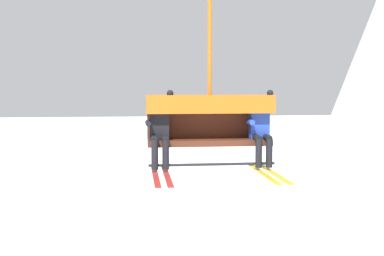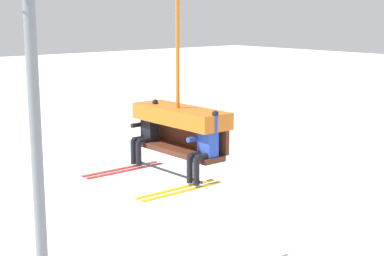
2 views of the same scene
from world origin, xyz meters
TOP-DOWN VIEW (x-y plane):
  - chairlift_chair at (1.24, -0.73)m, footprint 2.13×0.74m
  - skier_black at (0.39, -0.94)m, footprint 0.48×1.70m
  - skier_blue at (2.10, -0.94)m, footprint 0.48×1.70m

SIDE VIEW (x-z plane):
  - skier_black at x=0.39m, z-range 5.48..6.82m
  - skier_blue at x=2.10m, z-range 5.48..6.82m
  - chairlift_chair at x=1.24m, z-range 4.57..8.34m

